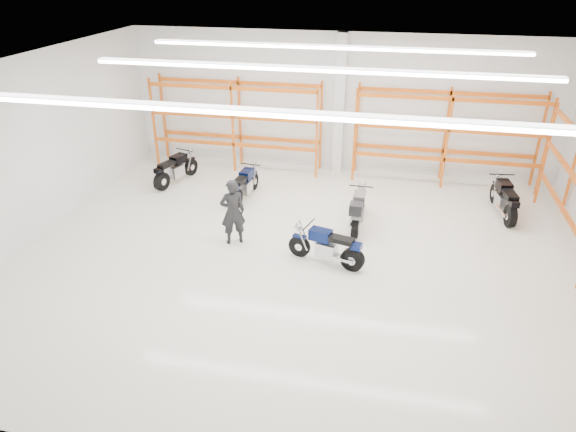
% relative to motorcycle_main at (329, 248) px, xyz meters
% --- Properties ---
extents(ground, '(14.00, 14.00, 0.00)m').
position_rel_motorcycle_main_xyz_m(ground, '(-0.57, 0.16, -0.44)').
color(ground, silver).
rests_on(ground, ground).
extents(room_shell, '(14.02, 12.02, 4.51)m').
position_rel_motorcycle_main_xyz_m(room_shell, '(-0.57, 0.18, 2.84)').
color(room_shell, white).
rests_on(room_shell, ground).
extents(motorcycle_main, '(1.89, 0.81, 0.95)m').
position_rel_motorcycle_main_xyz_m(motorcycle_main, '(0.00, 0.00, 0.00)').
color(motorcycle_main, black).
rests_on(motorcycle_main, ground).
extents(motorcycle_back_a, '(0.88, 1.94, 0.98)m').
position_rel_motorcycle_main_xyz_m(motorcycle_back_a, '(-5.51, 3.77, 0.02)').
color(motorcycle_back_a, black).
rests_on(motorcycle_back_a, ground).
extents(motorcycle_back_b, '(0.64, 1.92, 0.94)m').
position_rel_motorcycle_main_xyz_m(motorcycle_back_b, '(-2.99, 3.07, -0.00)').
color(motorcycle_back_b, black).
rests_on(motorcycle_back_b, ground).
extents(motorcycle_back_c, '(0.65, 2.04, 1.05)m').
position_rel_motorcycle_main_xyz_m(motorcycle_back_c, '(0.49, 1.95, 0.06)').
color(motorcycle_back_c, black).
rests_on(motorcycle_back_c, ground).
extents(motorcycle_back_d, '(0.69, 2.09, 1.03)m').
position_rel_motorcycle_main_xyz_m(motorcycle_back_d, '(4.42, 3.55, 0.04)').
color(motorcycle_back_d, black).
rests_on(motorcycle_back_d, ground).
extents(standing_man, '(0.75, 0.67, 1.73)m').
position_rel_motorcycle_main_xyz_m(standing_man, '(-2.51, 0.52, 0.42)').
color(standing_man, black).
rests_on(standing_man, ground).
extents(structural_column, '(0.32, 0.32, 4.50)m').
position_rel_motorcycle_main_xyz_m(structural_column, '(-0.57, 5.98, 1.81)').
color(structural_column, white).
rests_on(structural_column, ground).
extents(pallet_racking_back_left, '(5.67, 0.87, 3.00)m').
position_rel_motorcycle_main_xyz_m(pallet_racking_back_left, '(-3.97, 5.64, 1.34)').
color(pallet_racking_back_left, '#E25A13').
rests_on(pallet_racking_back_left, ground).
extents(pallet_racking_back_right, '(5.67, 0.87, 3.00)m').
position_rel_motorcycle_main_xyz_m(pallet_racking_back_right, '(2.83, 5.64, 1.34)').
color(pallet_racking_back_right, '#E25A13').
rests_on(pallet_racking_back_right, ground).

